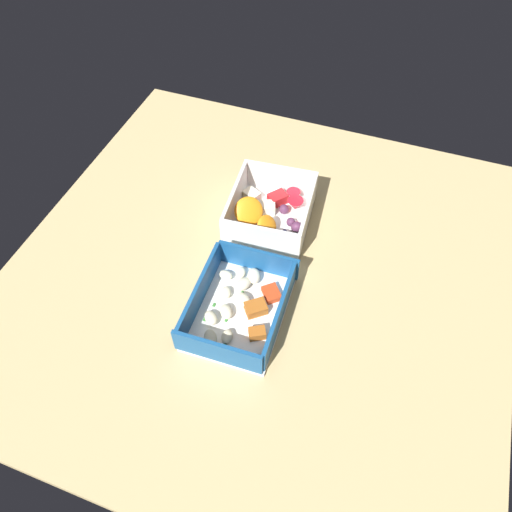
% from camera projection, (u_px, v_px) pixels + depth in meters
% --- Properties ---
extents(table_surface, '(0.80, 0.80, 0.02)m').
position_uv_depth(table_surface, '(260.00, 271.00, 0.81)').
color(table_surface, tan).
rests_on(table_surface, ground).
extents(pasta_container, '(0.18, 0.14, 0.05)m').
position_uv_depth(pasta_container, '(240.00, 306.00, 0.74)').
color(pasta_container, white).
rests_on(pasta_container, table_surface).
extents(fruit_bowl, '(0.17, 0.15, 0.06)m').
position_uv_depth(fruit_bowl, '(271.00, 212.00, 0.85)').
color(fruit_bowl, white).
rests_on(fruit_bowl, table_surface).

